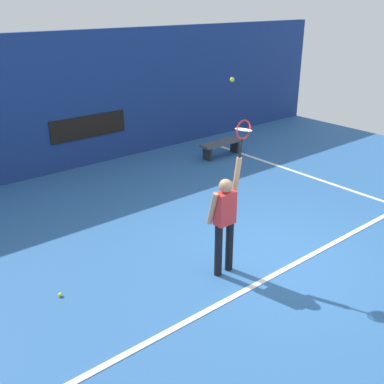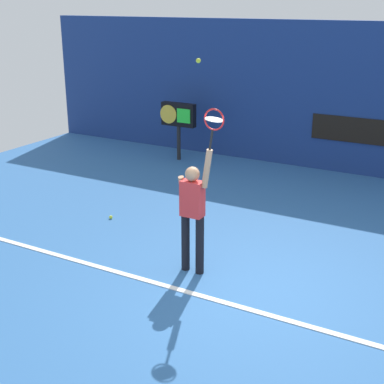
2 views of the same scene
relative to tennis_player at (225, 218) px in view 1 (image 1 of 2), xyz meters
name	(u,v)px [view 1 (image 1 of 2)]	position (x,y,z in m)	size (l,w,h in m)	color
ground_plane	(267,258)	(0.92, -0.17, -1.01)	(18.00, 18.00, 0.00)	#2D609E
back_wall	(84,100)	(0.92, 6.42, 0.77)	(18.00, 0.20, 3.55)	navy
sponsor_banner_center	(89,127)	(0.92, 6.30, 0.07)	(2.20, 0.03, 0.60)	black
court_baseline	(287,268)	(0.92, -0.63, -1.01)	(10.00, 0.10, 0.01)	white
court_sideline	(310,177)	(4.81, 1.83, -1.01)	(0.10, 7.00, 0.01)	white
tennis_player	(225,218)	(0.00, 0.00, 0.00)	(0.57, 0.31, 1.99)	black
tennis_racket	(243,132)	(0.34, 0.00, 1.38)	(0.36, 0.27, 0.62)	black
tennis_ball	(232,80)	(0.08, 0.01, 2.20)	(0.07, 0.07, 0.07)	#CCE033
court_bench	(222,145)	(4.20, 4.54, -0.67)	(1.40, 0.36, 0.45)	#4C4C51
water_bottle	(242,147)	(5.07, 4.54, -0.89)	(0.07, 0.07, 0.24)	#338CD8
spare_ball	(60,295)	(-2.43, 1.11, -0.98)	(0.07, 0.07, 0.07)	#CCE033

